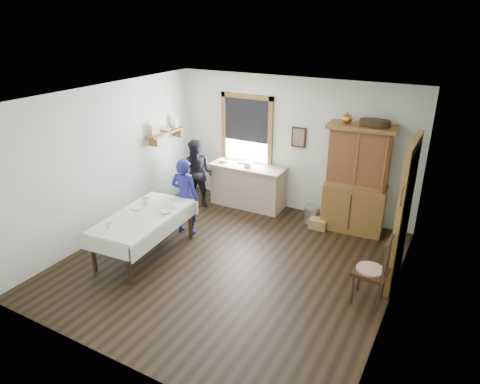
# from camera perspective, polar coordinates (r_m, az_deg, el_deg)

# --- Properties ---
(room) EXTENTS (5.01, 5.01, 2.70)m
(room) POSITION_cam_1_polar(r_m,az_deg,el_deg) (6.51, -1.51, 0.66)
(room) COLOR black
(room) RESTS_ON ground
(window) EXTENTS (1.18, 0.07, 1.48)m
(window) POSITION_cam_1_polar(r_m,az_deg,el_deg) (8.94, 0.90, 8.67)
(window) COLOR white
(window) RESTS_ON room
(doorway) EXTENTS (0.09, 1.14, 2.22)m
(doorway) POSITION_cam_1_polar(r_m,az_deg,el_deg) (6.62, 21.17, -2.31)
(doorway) COLOR #453A31
(doorway) RESTS_ON room
(wall_shelf) EXTENTS (0.24, 1.00, 0.44)m
(wall_shelf) POSITION_cam_1_polar(r_m,az_deg,el_deg) (8.93, -9.81, 8.03)
(wall_shelf) COLOR brown
(wall_shelf) RESTS_ON room
(framed_picture) EXTENTS (0.30, 0.04, 0.40)m
(framed_picture) POSITION_cam_1_polar(r_m,az_deg,el_deg) (8.49, 7.82, 7.23)
(framed_picture) COLOR #342012
(framed_picture) RESTS_ON room
(rug_beater) EXTENTS (0.01, 0.27, 0.27)m
(rug_beater) POSITION_cam_1_polar(r_m,az_deg,el_deg) (5.91, 21.03, 0.59)
(rug_beater) COLOR black
(rug_beater) RESTS_ON room
(work_counter) EXTENTS (1.57, 0.61, 0.90)m
(work_counter) POSITION_cam_1_polar(r_m,az_deg,el_deg) (8.96, 1.04, 0.84)
(work_counter) COLOR tan
(work_counter) RESTS_ON room
(china_hutch) EXTENTS (1.22, 0.65, 2.02)m
(china_hutch) POSITION_cam_1_polar(r_m,az_deg,el_deg) (8.02, 15.27, 1.60)
(china_hutch) COLOR brown
(china_hutch) RESTS_ON room
(dining_table) EXTENTS (1.10, 1.90, 0.73)m
(dining_table) POSITION_cam_1_polar(r_m,az_deg,el_deg) (7.37, -12.60, -5.58)
(dining_table) COLOR silver
(dining_table) RESTS_ON room
(spindle_chair) EXTENTS (0.52, 0.52, 1.04)m
(spindle_chair) POSITION_cam_1_polar(r_m,az_deg,el_deg) (6.29, 17.05, -9.75)
(spindle_chair) COLOR #342012
(spindle_chair) RESTS_ON room
(pail) EXTENTS (0.37, 0.37, 0.31)m
(pail) POSITION_cam_1_polar(r_m,az_deg,el_deg) (8.47, 9.54, -3.01)
(pail) COLOR #989AA0
(pail) RESTS_ON room
(wicker_basket) EXTENTS (0.34, 0.24, 0.19)m
(wicker_basket) POSITION_cam_1_polar(r_m,az_deg,el_deg) (8.28, 10.38, -4.16)
(wicker_basket) COLOR #9B7A46
(wicker_basket) RESTS_ON room
(woman_blue) EXTENTS (0.53, 0.38, 1.34)m
(woman_blue) POSITION_cam_1_polar(r_m,az_deg,el_deg) (7.83, -7.34, -0.95)
(woman_blue) COLOR navy
(woman_blue) RESTS_ON room
(figure_dark) EXTENTS (0.72, 0.61, 1.33)m
(figure_dark) POSITION_cam_1_polar(r_m,az_deg,el_deg) (8.91, -5.67, 2.09)
(figure_dark) COLOR black
(figure_dark) RESTS_ON room
(table_cup_a) EXTENTS (0.15, 0.15, 0.11)m
(table_cup_a) POSITION_cam_1_polar(r_m,az_deg,el_deg) (7.61, -12.48, -1.14)
(table_cup_a) COLOR white
(table_cup_a) RESTS_ON dining_table
(table_cup_b) EXTENTS (0.11, 0.11, 0.09)m
(table_cup_b) POSITION_cam_1_polar(r_m,az_deg,el_deg) (6.92, -17.16, -4.20)
(table_cup_b) COLOR white
(table_cup_b) RESTS_ON dining_table
(table_bowl) EXTENTS (0.27, 0.27, 0.05)m
(table_bowl) POSITION_cam_1_polar(r_m,az_deg,el_deg) (7.21, -9.85, -2.53)
(table_bowl) COLOR white
(table_bowl) RESTS_ON dining_table
(counter_book) EXTENTS (0.23, 0.27, 0.02)m
(counter_book) POSITION_cam_1_polar(r_m,az_deg,el_deg) (9.05, -0.18, 4.17)
(counter_book) COLOR #77614F
(counter_book) RESTS_ON work_counter
(counter_bowl) EXTENTS (0.23, 0.23, 0.07)m
(counter_bowl) POSITION_cam_1_polar(r_m,az_deg,el_deg) (9.01, -2.08, 4.22)
(counter_bowl) COLOR white
(counter_bowl) RESTS_ON work_counter
(shelf_bowl) EXTENTS (0.22, 0.22, 0.05)m
(shelf_bowl) POSITION_cam_1_polar(r_m,az_deg,el_deg) (8.93, -9.78, 8.20)
(shelf_bowl) COLOR white
(shelf_bowl) RESTS_ON wall_shelf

